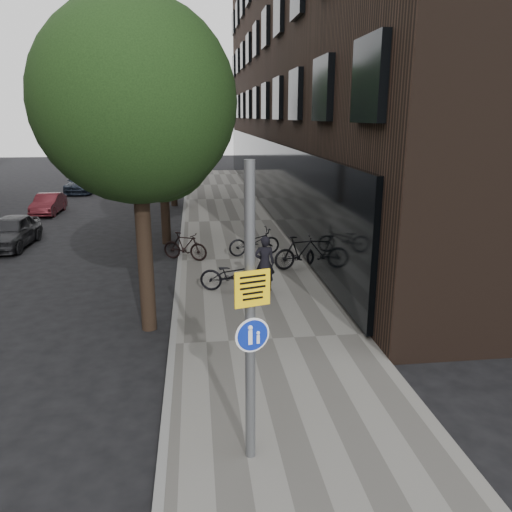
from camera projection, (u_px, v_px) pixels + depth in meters
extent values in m
plane|color=black|center=(288.00, 433.00, 8.15)|extent=(120.00, 120.00, 0.00)
cube|color=slate|center=(244.00, 260.00, 17.72)|extent=(4.50, 60.00, 0.12)
cube|color=slate|center=(180.00, 262.00, 17.46)|extent=(0.15, 60.00, 0.13)
cube|color=black|center=(369.00, 41.00, 27.73)|extent=(12.00, 40.00, 18.00)
cylinder|color=black|center=(146.00, 266.00, 11.71)|extent=(0.36, 0.36, 3.20)
sphere|color=black|center=(135.00, 101.00, 10.71)|extent=(4.40, 4.40, 4.40)
sphere|color=black|center=(159.00, 147.00, 11.80)|extent=(2.64, 2.64, 2.64)
cylinder|color=black|center=(165.00, 205.00, 19.84)|extent=(0.36, 0.36, 3.20)
sphere|color=black|center=(160.00, 108.00, 18.84)|extent=(5.00, 5.00, 5.00)
sphere|color=black|center=(173.00, 134.00, 19.92)|extent=(3.00, 3.00, 3.00)
cylinder|color=black|center=(173.00, 178.00, 28.44)|extent=(0.36, 0.36, 3.20)
sphere|color=black|center=(170.00, 110.00, 27.43)|extent=(5.00, 5.00, 5.00)
sphere|color=black|center=(179.00, 129.00, 28.52)|extent=(3.00, 3.00, 3.00)
cylinder|color=#595B5E|center=(250.00, 320.00, 6.85)|extent=(0.14, 0.14, 4.35)
cube|color=yellow|center=(250.00, 287.00, 6.72)|extent=(0.49, 0.16, 0.50)
cylinder|color=#0D2499|center=(250.00, 333.00, 6.90)|extent=(0.43, 0.13, 0.44)
cylinder|color=white|center=(250.00, 333.00, 6.90)|extent=(0.49, 0.15, 0.50)
imported|color=black|center=(265.00, 263.00, 14.28)|extent=(0.62, 0.43, 1.62)
imported|color=black|center=(254.00, 242.00, 18.01)|extent=(1.98, 0.99, 0.99)
imported|color=black|center=(301.00, 252.00, 16.41)|extent=(1.92, 0.90, 1.11)
imported|color=black|center=(232.00, 275.00, 14.28)|extent=(1.96, 1.05, 0.98)
imported|color=black|center=(185.00, 246.00, 17.40)|extent=(1.69, 1.10, 0.99)
imported|color=black|center=(11.00, 232.00, 19.52)|extent=(1.60, 3.74, 1.26)
imported|color=#4B151C|center=(48.00, 204.00, 26.25)|extent=(1.19, 3.26, 1.07)
imported|color=black|center=(83.00, 183.00, 33.76)|extent=(1.92, 4.41, 1.26)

